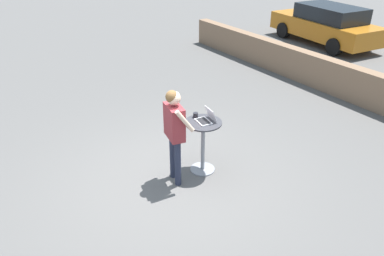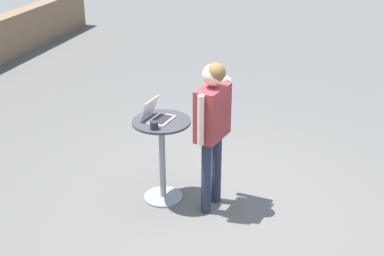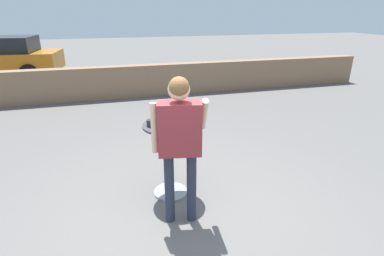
% 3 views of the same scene
% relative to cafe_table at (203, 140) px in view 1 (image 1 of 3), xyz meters
% --- Properties ---
extents(ground_plane, '(50.00, 50.00, 0.00)m').
position_rel_cafe_table_xyz_m(ground_plane, '(-0.02, -0.61, -0.62)').
color(ground_plane, '#5B5956').
extents(pavement_kerb, '(14.42, 0.35, 0.87)m').
position_rel_cafe_table_xyz_m(pavement_kerb, '(-0.02, 5.02, -0.19)').
color(pavement_kerb, '#84664C').
rests_on(pavement_kerb, ground_plane).
extents(cafe_table, '(0.65, 0.65, 0.99)m').
position_rel_cafe_table_xyz_m(cafe_table, '(0.00, 0.00, 0.00)').
color(cafe_table, gray).
rests_on(cafe_table, ground_plane).
extents(laptop, '(0.34, 0.33, 0.23)m').
position_rel_cafe_table_xyz_m(laptop, '(0.01, 0.06, 0.42)').
color(laptop, silver).
rests_on(laptop, cafe_table).
extents(coffee_mug, '(0.12, 0.09, 0.08)m').
position_rel_cafe_table_xyz_m(coffee_mug, '(-0.23, -0.01, 0.41)').
color(coffee_mug, '#232328').
rests_on(coffee_mug, cafe_table).
extents(standing_person, '(0.63, 0.35, 1.71)m').
position_rel_cafe_table_xyz_m(standing_person, '(0.00, -0.58, 0.47)').
color(standing_person, '#282D42').
rests_on(standing_person, ground_plane).
extents(parked_car_near_street, '(4.50, 2.13, 1.44)m').
position_rel_cafe_table_xyz_m(parked_car_near_street, '(-4.46, 8.73, 0.11)').
color(parked_car_near_street, '#B76B19').
rests_on(parked_car_near_street, ground_plane).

